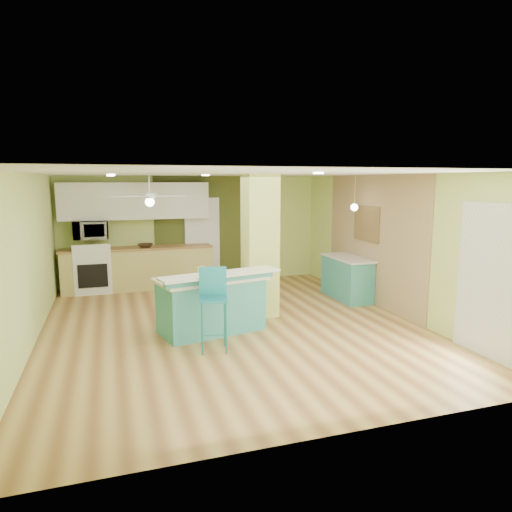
{
  "coord_description": "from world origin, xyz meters",
  "views": [
    {
      "loc": [
        -1.85,
        -7.07,
        2.38
      ],
      "look_at": [
        0.55,
        0.4,
        1.09
      ],
      "focal_mm": 32.0,
      "sensor_mm": 36.0,
      "label": 1
    }
  ],
  "objects_px": {
    "side_counter": "(347,278)",
    "fruit_bowl": "(145,246)",
    "peninsula": "(211,303)",
    "canister": "(202,272)",
    "bar_stool": "(213,295)"
  },
  "relations": [
    {
      "from": "bar_stool",
      "to": "fruit_bowl",
      "type": "xyz_separation_m",
      "value": [
        -0.62,
        4.04,
        0.19
      ]
    },
    {
      "from": "side_counter",
      "to": "peninsula",
      "type": "bearing_deg",
      "value": -158.7
    },
    {
      "from": "side_counter",
      "to": "fruit_bowl",
      "type": "distance_m",
      "value": 4.39
    },
    {
      "from": "peninsula",
      "to": "bar_stool",
      "type": "bearing_deg",
      "value": -113.1
    },
    {
      "from": "side_counter",
      "to": "canister",
      "type": "bearing_deg",
      "value": -160.53
    },
    {
      "from": "side_counter",
      "to": "fruit_bowl",
      "type": "height_order",
      "value": "fruit_bowl"
    },
    {
      "from": "peninsula",
      "to": "canister",
      "type": "relative_size",
      "value": 12.27
    },
    {
      "from": "fruit_bowl",
      "to": "canister",
      "type": "bearing_deg",
      "value": -78.84
    },
    {
      "from": "peninsula",
      "to": "side_counter",
      "type": "bearing_deg",
      "value": 8.26
    },
    {
      "from": "peninsula",
      "to": "bar_stool",
      "type": "xyz_separation_m",
      "value": [
        -0.14,
        -0.76,
        0.32
      ]
    },
    {
      "from": "peninsula",
      "to": "canister",
      "type": "distance_m",
      "value": 0.51
    },
    {
      "from": "bar_stool",
      "to": "side_counter",
      "type": "bearing_deg",
      "value": 41.93
    },
    {
      "from": "bar_stool",
      "to": "side_counter",
      "type": "distance_m",
      "value": 3.78
    },
    {
      "from": "peninsula",
      "to": "canister",
      "type": "height_order",
      "value": "canister"
    },
    {
      "from": "canister",
      "to": "side_counter",
      "type": "bearing_deg",
      "value": 19.47
    }
  ]
}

